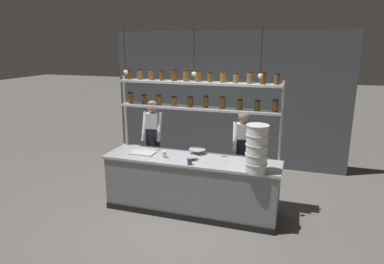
{
  "coord_description": "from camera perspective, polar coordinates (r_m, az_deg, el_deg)",
  "views": [
    {
      "loc": [
        1.61,
        -4.93,
        2.71
      ],
      "look_at": [
        -0.06,
        0.2,
        1.29
      ],
      "focal_mm": 32.0,
      "sensor_mm": 36.0,
      "label": 1
    }
  ],
  "objects": [
    {
      "name": "ground_plane",
      "position": [
        5.85,
        -0.06,
        -12.88
      ],
      "size": [
        40.0,
        40.0,
        0.0
      ],
      "primitive_type": "plane",
      "color": "slate"
    },
    {
      "name": "back_wall",
      "position": [
        7.71,
        5.75,
        5.42
      ],
      "size": [
        5.24,
        0.12,
        2.96
      ],
      "primitive_type": "cube",
      "color": "#4C5156",
      "rests_on": "ground_plane"
    },
    {
      "name": "prep_counter",
      "position": [
        5.66,
        -0.07,
        -8.75
      ],
      "size": [
        2.84,
        0.76,
        0.92
      ],
      "color": "gray",
      "rests_on": "ground_plane"
    },
    {
      "name": "spice_shelf_unit",
      "position": [
        5.57,
        1.02,
        5.86
      ],
      "size": [
        2.72,
        0.28,
        2.3
      ],
      "color": "#B7BABF",
      "rests_on": "ground_plane"
    },
    {
      "name": "chef_left",
      "position": [
        6.48,
        -6.52,
        -0.99
      ],
      "size": [
        0.39,
        0.31,
        1.68
      ],
      "rotation": [
        0.0,
        0.0,
        0.13
      ],
      "color": "black",
      "rests_on": "ground_plane"
    },
    {
      "name": "chef_center",
      "position": [
        6.07,
        8.45,
        -2.8
      ],
      "size": [
        0.4,
        0.32,
        1.58
      ],
      "rotation": [
        0.0,
        0.0,
        0.21
      ],
      "color": "black",
      "rests_on": "ground_plane"
    },
    {
      "name": "container_stack",
      "position": [
        4.88,
        10.73,
        -2.76
      ],
      "size": [
        0.32,
        0.32,
        0.69
      ],
      "color": "white",
      "rests_on": "prep_counter"
    },
    {
      "name": "cutting_board",
      "position": [
        5.76,
        -8.17,
        -3.46
      ],
      "size": [
        0.4,
        0.26,
        0.02
      ],
      "color": "silver",
      "rests_on": "prep_counter"
    },
    {
      "name": "prep_bowl_near_left",
      "position": [
        5.69,
        0.87,
        -3.24
      ],
      "size": [
        0.28,
        0.28,
        0.08
      ],
      "color": "#B2B7BC",
      "rests_on": "prep_counter"
    },
    {
      "name": "prep_bowl_center_front",
      "position": [
        5.4,
        -0.09,
        -4.36
      ],
      "size": [
        0.2,
        0.2,
        0.05
      ],
      "color": "#B2B7BC",
      "rests_on": "prep_counter"
    },
    {
      "name": "serving_cup_front",
      "position": [
        5.5,
        -4.64,
        -3.76
      ],
      "size": [
        0.07,
        0.07,
        0.1
      ],
      "color": "silver",
      "rests_on": "prep_counter"
    },
    {
      "name": "serving_cup_by_board",
      "position": [
        5.18,
        -0.39,
        -4.97
      ],
      "size": [
        0.07,
        0.07,
        0.09
      ],
      "color": "#334C70",
      "rests_on": "prep_counter"
    },
    {
      "name": "pendant_light_row",
      "position": [
        5.21,
        -0.25,
        10.04
      ],
      "size": [
        2.2,
        0.07,
        0.69
      ],
      "color": "black"
    }
  ]
}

